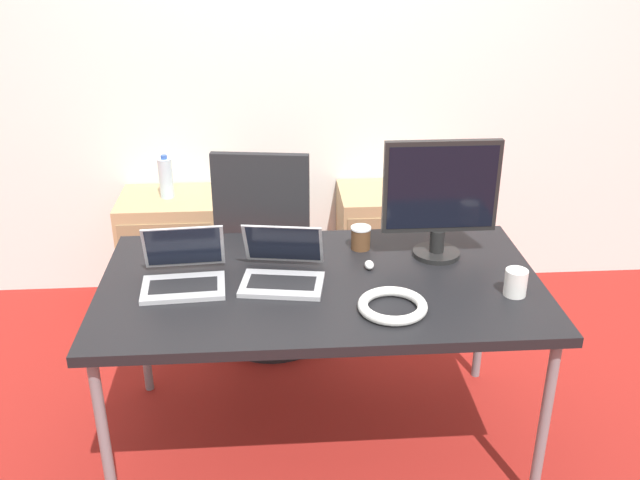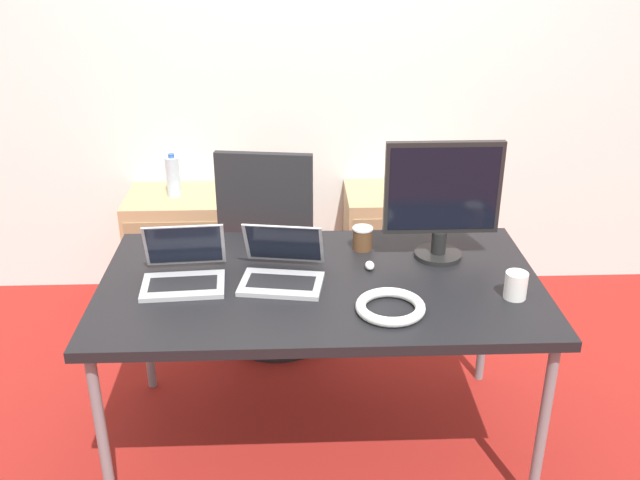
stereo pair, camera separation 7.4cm
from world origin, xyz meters
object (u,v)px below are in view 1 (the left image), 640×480
(laptop_right, at_px, (184,273))
(laptop_left, at_px, (282,270))
(cabinet_left, at_px, (173,252))
(cable_coil, at_px, (393,306))
(water_bottle, at_px, (166,178))
(mouse, at_px, (369,265))
(monitor, at_px, (440,197))
(cabinet_right, at_px, (386,246))
(coffee_cup_brown, at_px, (361,238))
(office_chair, at_px, (270,271))
(coffee_cup_white, at_px, (516,283))

(laptop_right, bearing_deg, laptop_left, 0.24)
(cabinet_left, bearing_deg, cable_coil, -56.10)
(water_bottle, bearing_deg, mouse, -50.26)
(water_bottle, bearing_deg, cabinet_left, -90.00)
(monitor, relative_size, cable_coil, 1.97)
(water_bottle, xyz_separation_m, laptop_left, (0.60, -1.22, 0.05))
(cabinet_right, height_order, coffee_cup_brown, coffee_cup_brown)
(cabinet_left, bearing_deg, office_chair, -39.28)
(office_chair, relative_size, coffee_cup_white, 10.78)
(cabinet_right, height_order, laptop_right, laptop_right)
(laptop_left, bearing_deg, coffee_cup_white, -11.21)
(cabinet_left, relative_size, coffee_cup_white, 6.47)
(water_bottle, bearing_deg, laptop_right, -79.55)
(laptop_right, distance_m, monitor, 1.05)
(cabinet_right, distance_m, laptop_left, 1.44)
(monitor, height_order, coffee_cup_white, monitor)
(coffee_cup_white, bearing_deg, cabinet_right, 100.31)
(cabinet_right, distance_m, coffee_cup_brown, 1.10)
(cabinet_left, relative_size, mouse, 11.61)
(cabinet_left, xyz_separation_m, water_bottle, (0.00, 0.00, 0.44))
(office_chair, bearing_deg, coffee_cup_brown, -52.18)
(laptop_left, relative_size, monitor, 0.69)
(office_chair, bearing_deg, monitor, -40.45)
(cable_coil, bearing_deg, cabinet_left, 123.90)
(cabinet_left, xyz_separation_m, laptop_right, (0.22, -1.22, 0.49))
(laptop_left, height_order, cable_coil, laptop_left)
(cabinet_right, bearing_deg, laptop_left, -116.45)
(cabinet_right, xyz_separation_m, monitor, (0.03, -1.04, 0.70))
(water_bottle, relative_size, mouse, 4.17)
(cabinet_left, xyz_separation_m, cable_coil, (0.99, -1.47, 0.46))
(laptop_left, height_order, monitor, monitor)
(mouse, bearing_deg, office_chair, 120.25)
(laptop_right, relative_size, coffee_cup_white, 3.18)
(office_chair, distance_m, water_bottle, 0.79)
(cabinet_left, height_order, coffee_cup_brown, coffee_cup_brown)
(coffee_cup_white, bearing_deg, cabinet_left, 136.44)
(water_bottle, distance_m, laptop_left, 1.36)
(cabinet_right, height_order, coffee_cup_white, coffee_cup_white)
(laptop_right, height_order, coffee_cup_white, laptop_right)
(cabinet_right, bearing_deg, cable_coil, -98.47)
(cabinet_left, distance_m, coffee_cup_white, 2.07)
(office_chair, height_order, mouse, office_chair)
(office_chair, relative_size, laptop_right, 3.39)
(laptop_left, distance_m, coffee_cup_brown, 0.43)
(cabinet_left, bearing_deg, coffee_cup_white, -43.56)
(coffee_cup_brown, bearing_deg, mouse, -86.31)
(water_bottle, height_order, laptop_right, laptop_right)
(water_bottle, height_order, mouse, water_bottle)
(laptop_left, height_order, laptop_right, laptop_right)
(water_bottle, xyz_separation_m, monitor, (1.24, -1.04, 0.26))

